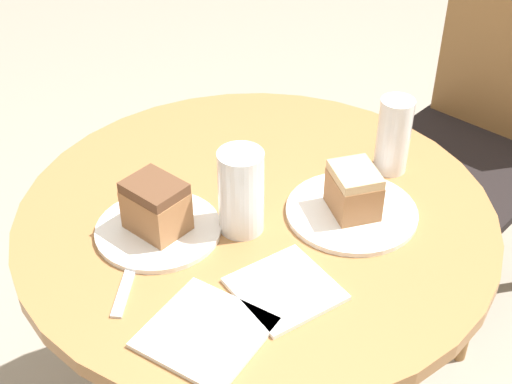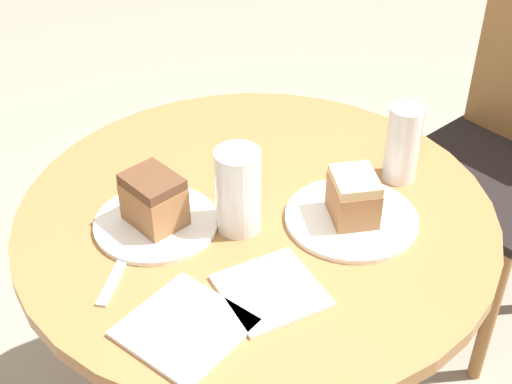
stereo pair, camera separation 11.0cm
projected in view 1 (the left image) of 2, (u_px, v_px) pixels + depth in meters
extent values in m
cylinder|color=#9E6B3D|center=(256.00, 345.00, 1.54)|extent=(0.07, 0.07, 0.69)
cylinder|color=#9E6B3D|center=(256.00, 216.00, 1.33)|extent=(0.89, 0.89, 0.03)
cylinder|color=olive|center=(350.00, 233.00, 2.07)|extent=(0.04, 0.04, 0.45)
cylinder|color=olive|center=(473.00, 300.00, 1.85)|extent=(0.04, 0.04, 0.45)
cylinder|color=olive|center=(422.00, 176.00, 2.29)|extent=(0.04, 0.04, 0.45)
cube|color=black|center=(458.00, 165.00, 1.93)|extent=(0.47, 0.46, 0.03)
cube|color=olive|center=(511.00, 65.00, 1.92)|extent=(0.42, 0.05, 0.42)
cylinder|color=white|center=(158.00, 230.00, 1.26)|extent=(0.22, 0.22, 0.01)
cylinder|color=white|center=(352.00, 212.00, 1.30)|extent=(0.24, 0.24, 0.01)
cube|color=#9E6B42|center=(156.00, 210.00, 1.24)|extent=(0.11, 0.09, 0.08)
cube|color=brown|center=(154.00, 188.00, 1.21)|extent=(0.11, 0.09, 0.02)
cube|color=#9E6B42|center=(353.00, 194.00, 1.28)|extent=(0.12, 0.11, 0.07)
cube|color=tan|center=(355.00, 174.00, 1.25)|extent=(0.12, 0.11, 0.02)
cylinder|color=beige|center=(241.00, 202.00, 1.24)|extent=(0.07, 0.07, 0.11)
cylinder|color=white|center=(241.00, 192.00, 1.23)|extent=(0.08, 0.08, 0.16)
cylinder|color=silver|center=(392.00, 149.00, 1.39)|extent=(0.06, 0.06, 0.09)
cylinder|color=white|center=(394.00, 135.00, 1.38)|extent=(0.07, 0.07, 0.16)
cube|color=white|center=(205.00, 332.00, 1.07)|extent=(0.20, 0.20, 0.01)
cube|color=silver|center=(129.00, 282.00, 1.16)|extent=(0.12, 0.13, 0.00)
cube|color=white|center=(285.00, 289.00, 1.14)|extent=(0.17, 0.17, 0.01)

